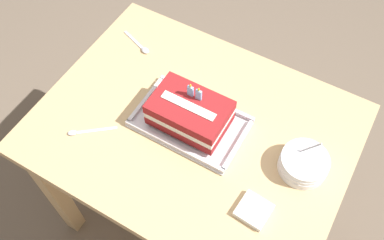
% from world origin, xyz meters
% --- Properties ---
extents(ground_plane, '(8.00, 8.00, 0.00)m').
position_xyz_m(ground_plane, '(0.00, 0.00, 0.00)').
color(ground_plane, '#6B5B4C').
extents(dining_table, '(1.00, 0.77, 0.75)m').
position_xyz_m(dining_table, '(0.00, 0.00, 0.63)').
color(dining_table, tan).
rests_on(dining_table, ground_plane).
extents(foil_tray, '(0.35, 0.22, 0.02)m').
position_xyz_m(foil_tray, '(-0.01, 0.00, 0.76)').
color(foil_tray, silver).
rests_on(foil_tray, dining_table).
extents(birthday_cake, '(0.24, 0.16, 0.14)m').
position_xyz_m(birthday_cake, '(-0.01, 0.00, 0.82)').
color(birthday_cake, maroon).
rests_on(birthday_cake, foil_tray).
extents(bowl_stack, '(0.15, 0.15, 0.12)m').
position_xyz_m(bowl_stack, '(0.36, 0.03, 0.78)').
color(bowl_stack, white).
rests_on(bowl_stack, dining_table).
extents(serving_spoon_near_tray, '(0.13, 0.11, 0.01)m').
position_xyz_m(serving_spoon_near_tray, '(-0.30, -0.20, 0.76)').
color(serving_spoon_near_tray, silver).
rests_on(serving_spoon_near_tray, dining_table).
extents(serving_spoon_by_bowls, '(0.14, 0.07, 0.01)m').
position_xyz_m(serving_spoon_by_bowls, '(-0.33, 0.20, 0.76)').
color(serving_spoon_by_bowls, silver).
rests_on(serving_spoon_by_bowls, dining_table).
extents(napkin_pile, '(0.10, 0.09, 0.02)m').
position_xyz_m(napkin_pile, '(0.29, -0.16, 0.76)').
color(napkin_pile, white).
rests_on(napkin_pile, dining_table).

